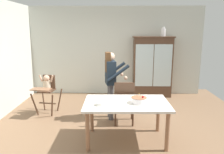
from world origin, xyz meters
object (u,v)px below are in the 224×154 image
at_px(dining_table, 126,107).
at_px(dining_chair_far_side, 124,100).
at_px(ceramic_vase, 163,32).
at_px(high_chair_with_toddler, 47,87).
at_px(birthday_cake, 139,100).
at_px(adult_person, 111,77).
at_px(serving_bowl, 101,103).
at_px(china_cabinet, 152,67).

xyz_separation_m(dining_table, dining_chair_far_side, (-0.01, 0.68, -0.09)).
height_order(ceramic_vase, high_chair_with_toddler, ceramic_vase).
height_order(dining_table, birthday_cake, birthday_cake).
xyz_separation_m(ceramic_vase, adult_person, (-1.49, -1.79, -0.96)).
distance_m(ceramic_vase, dining_table, 3.31).
bearing_deg(serving_bowl, ceramic_vase, 61.14).
xyz_separation_m(high_chair_with_toddler, dining_table, (1.86, -1.31, -0.01)).
relative_size(birthday_cake, serving_bowl, 1.56).
height_order(china_cabinet, adult_person, china_cabinet).
relative_size(dining_table, serving_bowl, 8.47).
distance_m(china_cabinet, serving_bowl, 3.26).
bearing_deg(serving_bowl, birthday_cake, 9.77).
bearing_deg(ceramic_vase, dining_table, -112.89).
bearing_deg(adult_person, dining_table, -173.89).
bearing_deg(adult_person, dining_chair_far_side, -149.83).
height_order(high_chair_with_toddler, dining_chair_far_side, dining_chair_far_side).
height_order(adult_person, serving_bowl, adult_person).
relative_size(high_chair_with_toddler, adult_person, 0.62).
height_order(high_chair_with_toddler, birthday_cake, high_chair_with_toddler).
distance_m(high_chair_with_toddler, adult_person, 1.61).
height_order(high_chair_with_toddler, adult_person, adult_person).
xyz_separation_m(ceramic_vase, dining_chair_far_side, (-1.20, -2.13, -1.38)).
distance_m(high_chair_with_toddler, dining_table, 2.28).
relative_size(adult_person, serving_bowl, 8.50).
bearing_deg(dining_table, ceramic_vase, 67.11).
relative_size(birthday_cake, dining_chair_far_side, 0.29).
xyz_separation_m(birthday_cake, dining_chair_far_side, (-0.23, 0.72, -0.24)).
distance_m(china_cabinet, ceramic_vase, 1.06).
relative_size(ceramic_vase, high_chair_with_toddler, 0.28).
xyz_separation_m(ceramic_vase, high_chair_with_toddler, (-3.04, -1.50, -1.28)).
relative_size(high_chair_with_toddler, birthday_cake, 3.39).
relative_size(adult_person, birthday_cake, 5.47).
relative_size(china_cabinet, serving_bowl, 10.08).
height_order(high_chair_with_toddler, dining_table, high_chair_with_toddler).
bearing_deg(dining_table, china_cabinet, 72.18).
bearing_deg(birthday_cake, dining_table, 168.57).
distance_m(birthday_cake, dining_chair_far_side, 0.80).
xyz_separation_m(adult_person, dining_chair_far_side, (0.29, -0.34, -0.41)).
xyz_separation_m(china_cabinet, dining_table, (-0.90, -2.81, -0.27)).
bearing_deg(high_chair_with_toddler, ceramic_vase, 34.68).
distance_m(adult_person, dining_table, 1.11).
height_order(serving_bowl, dining_chair_far_side, dining_chair_far_side).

